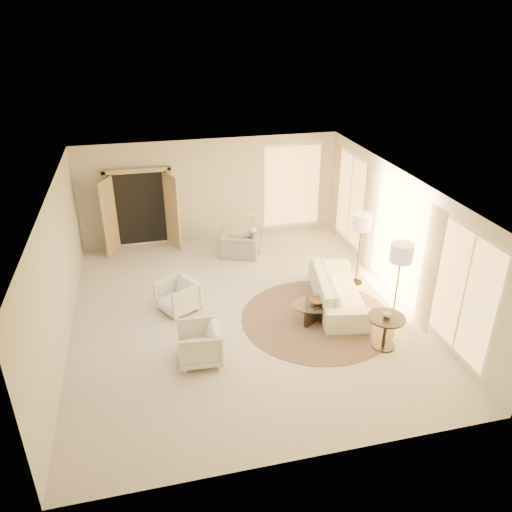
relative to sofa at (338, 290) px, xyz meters
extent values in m
cube|color=beige|center=(-2.10, 0.15, -0.36)|extent=(7.00, 8.00, 0.02)
cube|color=white|center=(-2.10, 0.15, 2.45)|extent=(7.00, 8.00, 0.02)
cube|color=beige|center=(-2.10, 4.15, 1.05)|extent=(7.00, 0.04, 2.80)
cube|color=beige|center=(-2.10, -3.85, 1.05)|extent=(7.00, 0.04, 2.80)
cube|color=beige|center=(-5.60, 0.15, 1.05)|extent=(0.04, 8.00, 2.80)
cube|color=beige|center=(1.40, 0.15, 1.05)|extent=(0.04, 8.00, 2.80)
cube|color=tan|center=(-4.00, 4.04, 0.73)|extent=(1.80, 0.12, 2.16)
cube|color=tan|center=(-4.80, 3.77, 0.68)|extent=(0.35, 0.66, 2.00)
cube|color=tan|center=(-3.20, 3.77, 0.68)|extent=(0.35, 0.66, 2.00)
cylinder|color=#402E22|center=(-0.63, -0.46, -0.35)|extent=(3.20, 3.20, 0.01)
imported|color=white|center=(0.00, 0.00, 0.00)|extent=(1.38, 2.55, 0.71)
imported|color=white|center=(-3.41, 0.56, 0.03)|extent=(0.96, 0.98, 0.76)
imported|color=white|center=(-3.19, -1.25, 0.04)|extent=(0.77, 0.82, 0.79)
imported|color=#99958C|center=(-1.59, 2.85, 0.08)|extent=(1.17, 0.96, 0.87)
cube|color=black|center=(-0.64, -0.49, -0.17)|extent=(0.28, 0.83, 0.37)
cube|color=black|center=(-0.64, -0.49, -0.17)|extent=(0.73, 0.53, 0.37)
cylinder|color=white|center=(-0.64, -0.49, 0.05)|extent=(1.44, 1.44, 0.02)
cylinder|color=black|center=(0.28, -1.66, -0.34)|extent=(0.44, 0.44, 0.03)
cylinder|color=black|center=(0.28, -1.66, -0.03)|extent=(0.07, 0.07, 0.63)
cylinder|color=black|center=(0.28, -1.66, 0.29)|extent=(0.70, 0.70, 0.03)
cylinder|color=black|center=(-1.22, 2.94, -0.34)|extent=(0.36, 0.36, 0.03)
cylinder|color=black|center=(-1.22, 2.94, -0.09)|extent=(0.05, 0.05, 0.51)
cylinder|color=white|center=(-1.22, 2.94, 0.18)|extent=(0.47, 0.47, 0.03)
cylinder|color=black|center=(0.78, 0.78, -0.34)|extent=(0.29, 0.29, 0.03)
cylinder|color=black|center=(0.78, 0.78, 0.38)|extent=(0.03, 0.03, 1.47)
cylinder|color=#CAAE96|center=(0.78, 0.78, 1.20)|extent=(0.42, 0.42, 0.36)
cylinder|color=black|center=(0.80, -0.99, -0.34)|extent=(0.31, 0.31, 0.03)
cylinder|color=black|center=(0.80, -0.99, 0.42)|extent=(0.03, 0.03, 1.54)
cylinder|color=#CAAE96|center=(0.80, -0.99, 1.28)|extent=(0.44, 0.44, 0.37)
imported|color=brown|center=(-0.64, -0.49, 0.10)|extent=(0.36, 0.36, 0.08)
imported|color=silver|center=(0.28, -1.66, 0.38)|extent=(0.18, 0.18, 0.16)
imported|color=silver|center=(-1.22, 2.94, 0.32)|extent=(0.30, 0.30, 0.26)
camera|label=1|loc=(-3.92, -8.68, 5.46)|focal=35.00mm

